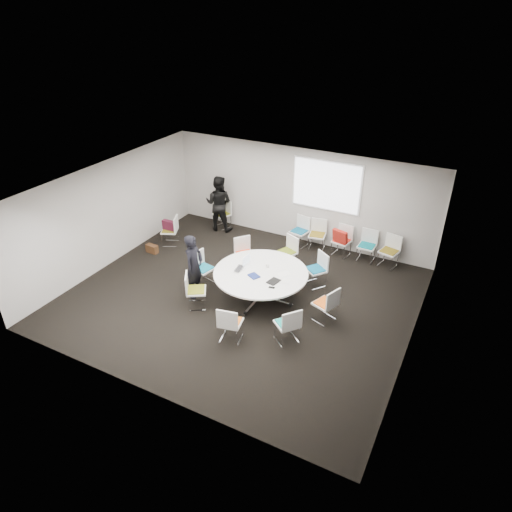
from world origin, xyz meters
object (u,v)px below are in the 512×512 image
at_px(chair_ring_b, 316,275).
at_px(cup, 267,265).
at_px(conference_table, 261,279).
at_px(brown_bag, 152,249).
at_px(maroon_bag, 169,225).
at_px(person_back, 219,203).
at_px(chair_spare_left, 171,236).
at_px(chair_ring_h, 287,330).
at_px(chair_back_e, 388,257).
at_px(chair_person_back, 222,219).
at_px(laptop, 241,269).
at_px(chair_ring_a, 325,310).
at_px(chair_back_b, 317,240).
at_px(chair_ring_e, 203,274).
at_px(chair_back_a, 299,237).
at_px(chair_back_d, 366,251).
at_px(person_main, 194,266).
at_px(chair_ring_f, 196,296).
at_px(chair_back_c, 341,246).
at_px(chair_ring_d, 245,260).
at_px(chair_ring_g, 231,329).
at_px(chair_ring_c, 287,258).

relative_size(chair_ring_b, cup, 9.78).
distance_m(conference_table, brown_bag, 3.87).
xyz_separation_m(cup, maroon_bag, (-3.67, 0.97, -0.16)).
bearing_deg(person_back, chair_spare_left, 52.80).
relative_size(chair_ring_h, chair_back_e, 1.00).
xyz_separation_m(chair_back_e, chair_person_back, (-5.25, 0.00, 0.00)).
bearing_deg(laptop, chair_ring_a, -98.94).
xyz_separation_m(chair_back_b, cup, (-0.28, -2.70, 0.50)).
height_order(chair_ring_h, chair_spare_left, same).
relative_size(chair_ring_b, chair_ring_e, 1.00).
bearing_deg(maroon_bag, chair_back_a, 26.56).
bearing_deg(chair_ring_a, chair_back_e, 8.04).
bearing_deg(chair_back_d, chair_person_back, 1.37).
bearing_deg(person_main, chair_spare_left, 46.95).
height_order(chair_person_back, maroon_bag, chair_person_back).
bearing_deg(cup, person_main, -149.36).
bearing_deg(chair_spare_left, maroon_bag, 90.00).
relative_size(conference_table, person_back, 1.29).
bearing_deg(laptop, chair_back_d, -44.45).
distance_m(chair_ring_f, chair_ring_h, 2.42).
xyz_separation_m(chair_ring_a, maroon_bag, (-5.33, 1.38, 0.34)).
distance_m(chair_ring_a, chair_back_d, 3.10).
distance_m(person_back, maroon_bag, 1.74).
bearing_deg(chair_back_c, chair_back_b, 7.64).
distance_m(chair_ring_a, chair_back_b, 3.40).
relative_size(chair_ring_d, person_main, 0.54).
bearing_deg(chair_back_b, chair_ring_a, 104.00).
height_order(chair_ring_e, chair_back_a, same).
bearing_deg(chair_ring_a, chair_back_c, 32.33).
xyz_separation_m(chair_back_b, person_main, (-1.79, -3.59, 0.53)).
distance_m(chair_ring_g, laptop, 1.76).
height_order(chair_back_c, brown_bag, chair_back_c).
bearing_deg(chair_person_back, chair_back_b, -158.48).
relative_size(chair_ring_c, chair_ring_d, 1.00).
xyz_separation_m(chair_ring_b, chair_spare_left, (-4.59, 0.10, 0.00)).
bearing_deg(chair_ring_g, brown_bag, 138.36).
bearing_deg(chair_person_back, person_back, 109.14).
relative_size(chair_ring_d, chair_back_d, 1.00).
height_order(chair_ring_b, chair_ring_h, same).
bearing_deg(chair_person_back, cup, 158.43).
xyz_separation_m(chair_ring_c, chair_ring_e, (-1.53, -1.74, 0.00)).
xyz_separation_m(chair_ring_e, chair_back_e, (3.95, 3.06, 0.00)).
relative_size(chair_ring_b, person_main, 0.54).
relative_size(chair_ring_c, person_main, 0.54).
relative_size(chair_ring_b, chair_ring_h, 1.00).
distance_m(chair_ring_e, chair_back_e, 5.00).
bearing_deg(chair_ring_f, chair_ring_d, 143.09).
relative_size(chair_back_d, chair_person_back, 1.00).
xyz_separation_m(chair_ring_c, laptop, (-0.43, -1.74, 0.47)).
xyz_separation_m(chair_back_e, chair_spare_left, (-6.00, -1.69, 0.00)).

